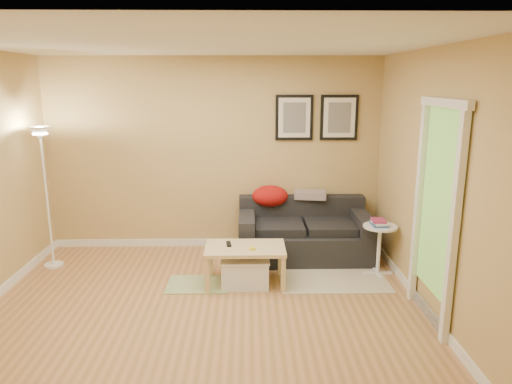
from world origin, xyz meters
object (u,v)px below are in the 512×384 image
at_px(coffee_table, 245,265).
at_px(floor_lamp, 47,202).
at_px(sofa, 304,230).
at_px(storage_bin, 245,271).
at_px(book_stack, 379,222).
at_px(side_table, 379,250).

bearing_deg(coffee_table, floor_lamp, 148.41).
distance_m(sofa, storage_bin, 1.18).
height_order(sofa, floor_lamp, floor_lamp).
bearing_deg(storage_bin, book_stack, 10.68).
bearing_deg(side_table, book_stack, 128.44).
height_order(storage_bin, floor_lamp, floor_lamp).
height_order(side_table, floor_lamp, floor_lamp).
bearing_deg(sofa, coffee_table, -132.64).
relative_size(sofa, floor_lamp, 0.96).
height_order(sofa, storage_bin, sofa).
distance_m(coffee_table, side_table, 1.62).
distance_m(book_stack, floor_lamp, 4.03).
height_order(coffee_table, book_stack, book_stack).
bearing_deg(coffee_table, storage_bin, -110.59).
relative_size(coffee_table, storage_bin, 1.66).
distance_m(coffee_table, book_stack, 1.66).
relative_size(sofa, book_stack, 7.33).
xyz_separation_m(sofa, book_stack, (0.82, -0.57, 0.27)).
height_order(coffee_table, floor_lamp, floor_lamp).
height_order(book_stack, floor_lamp, floor_lamp).
bearing_deg(storage_bin, floor_lamp, 165.61).
xyz_separation_m(storage_bin, side_table, (1.60, 0.28, 0.14)).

